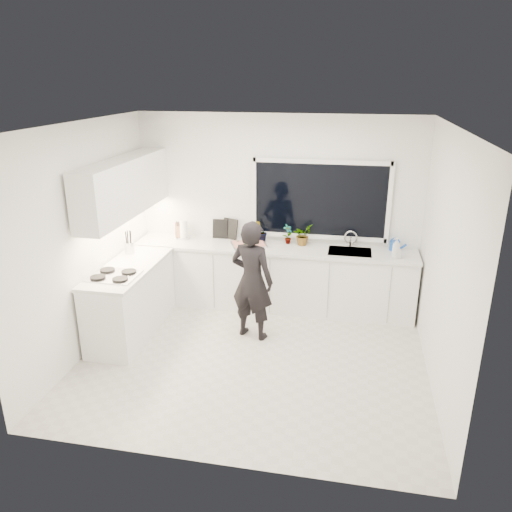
# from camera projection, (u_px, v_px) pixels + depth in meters

# --- Properties ---
(floor) EXTENTS (4.00, 3.50, 0.02)m
(floor) POSITION_uv_depth(u_px,v_px,m) (253.00, 359.00, 5.94)
(floor) COLOR beige
(floor) RESTS_ON ground
(wall_back) EXTENTS (4.00, 0.02, 2.70)m
(wall_back) POSITION_uv_depth(u_px,v_px,m) (277.00, 211.00, 7.10)
(wall_back) COLOR white
(wall_back) RESTS_ON ground
(wall_left) EXTENTS (0.02, 3.50, 2.70)m
(wall_left) POSITION_uv_depth(u_px,v_px,m) (85.00, 240.00, 5.84)
(wall_left) COLOR white
(wall_left) RESTS_ON ground
(wall_right) EXTENTS (0.02, 3.50, 2.70)m
(wall_right) POSITION_uv_depth(u_px,v_px,m) (445.00, 264.00, 5.11)
(wall_right) COLOR white
(wall_right) RESTS_ON ground
(ceiling) EXTENTS (4.00, 3.50, 0.02)m
(ceiling) POSITION_uv_depth(u_px,v_px,m) (253.00, 124.00, 5.01)
(ceiling) COLOR white
(ceiling) RESTS_ON wall_back
(window) EXTENTS (1.80, 0.02, 1.00)m
(window) POSITION_uv_depth(u_px,v_px,m) (320.00, 200.00, 6.89)
(window) COLOR black
(window) RESTS_ON wall_back
(base_cabinets_back) EXTENTS (3.92, 0.58, 0.88)m
(base_cabinets_back) POSITION_uv_depth(u_px,v_px,m) (273.00, 278.00, 7.12)
(base_cabinets_back) COLOR white
(base_cabinets_back) RESTS_ON floor
(base_cabinets_left) EXTENTS (0.58, 1.60, 0.88)m
(base_cabinets_left) POSITION_uv_depth(u_px,v_px,m) (131.00, 301.00, 6.41)
(base_cabinets_left) COLOR white
(base_cabinets_left) RESTS_ON floor
(countertop_back) EXTENTS (3.94, 0.62, 0.04)m
(countertop_back) POSITION_uv_depth(u_px,v_px,m) (273.00, 248.00, 6.96)
(countertop_back) COLOR silver
(countertop_back) RESTS_ON base_cabinets_back
(countertop_left) EXTENTS (0.62, 1.60, 0.04)m
(countertop_left) POSITION_uv_depth(u_px,v_px,m) (128.00, 268.00, 6.25)
(countertop_left) COLOR silver
(countertop_left) RESTS_ON base_cabinets_left
(upper_cabinets) EXTENTS (0.34, 2.10, 0.70)m
(upper_cabinets) POSITION_uv_depth(u_px,v_px,m) (125.00, 187.00, 6.27)
(upper_cabinets) COLOR white
(upper_cabinets) RESTS_ON wall_left
(sink) EXTENTS (0.58, 0.42, 0.14)m
(sink) POSITION_uv_depth(u_px,v_px,m) (350.00, 255.00, 6.79)
(sink) COLOR silver
(sink) RESTS_ON countertop_back
(faucet) EXTENTS (0.03, 0.03, 0.22)m
(faucet) POSITION_uv_depth(u_px,v_px,m) (351.00, 239.00, 6.92)
(faucet) COLOR silver
(faucet) RESTS_ON countertop_back
(stovetop) EXTENTS (0.56, 0.48, 0.03)m
(stovetop) POSITION_uv_depth(u_px,v_px,m) (114.00, 275.00, 5.92)
(stovetop) COLOR black
(stovetop) RESTS_ON countertop_left
(person) EXTENTS (0.64, 0.50, 1.54)m
(person) POSITION_uv_depth(u_px,v_px,m) (252.00, 281.00, 6.20)
(person) COLOR black
(person) RESTS_ON floor
(pizza_tray) EXTENTS (0.57, 0.51, 0.03)m
(pizza_tray) POSITION_uv_depth(u_px,v_px,m) (249.00, 245.00, 6.99)
(pizza_tray) COLOR #B7B7BB
(pizza_tray) RESTS_ON countertop_back
(pizza) EXTENTS (0.52, 0.45, 0.01)m
(pizza) POSITION_uv_depth(u_px,v_px,m) (249.00, 244.00, 6.98)
(pizza) COLOR #AD3017
(pizza) RESTS_ON pizza_tray
(watering_can) EXTENTS (0.16, 0.16, 0.13)m
(watering_can) POSITION_uv_depth(u_px,v_px,m) (395.00, 246.00, 6.79)
(watering_can) COLOR blue
(watering_can) RESTS_ON countertop_back
(paper_towel_roll) EXTENTS (0.14, 0.14, 0.26)m
(paper_towel_roll) POSITION_uv_depth(u_px,v_px,m) (184.00, 230.00, 7.25)
(paper_towel_roll) COLOR white
(paper_towel_roll) RESTS_ON countertop_back
(knife_block) EXTENTS (0.15, 0.13, 0.22)m
(knife_block) POSITION_uv_depth(u_px,v_px,m) (180.00, 230.00, 7.31)
(knife_block) COLOR #906243
(knife_block) RESTS_ON countertop_back
(utensil_crock) EXTENTS (0.16, 0.16, 0.16)m
(utensil_crock) POSITION_uv_depth(u_px,v_px,m) (129.00, 248.00, 6.67)
(utensil_crock) COLOR #A8A8AC
(utensil_crock) RESTS_ON countertop_left
(picture_frame_large) EXTENTS (0.22, 0.03, 0.28)m
(picture_frame_large) POSITION_uv_depth(u_px,v_px,m) (220.00, 229.00, 7.28)
(picture_frame_large) COLOR black
(picture_frame_large) RESTS_ON countertop_back
(picture_frame_small) EXTENTS (0.24, 0.12, 0.30)m
(picture_frame_small) POSITION_uv_depth(u_px,v_px,m) (230.00, 229.00, 7.25)
(picture_frame_small) COLOR black
(picture_frame_small) RESTS_ON countertop_back
(herb_plants) EXTENTS (0.85, 0.33, 0.31)m
(herb_plants) POSITION_uv_depth(u_px,v_px,m) (290.00, 234.00, 7.02)
(herb_plants) COLOR #26662D
(herb_plants) RESTS_ON countertop_back
(soap_bottles) EXTENTS (0.15, 0.15, 0.28)m
(soap_bottles) POSITION_uv_depth(u_px,v_px,m) (397.00, 249.00, 6.48)
(soap_bottles) COLOR #D8BF66
(soap_bottles) RESTS_ON countertop_back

